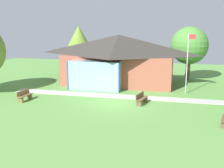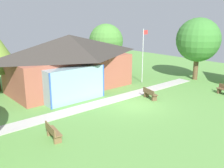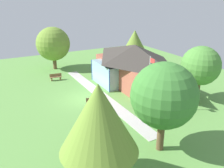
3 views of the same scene
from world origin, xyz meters
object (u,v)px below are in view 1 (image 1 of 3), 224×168
(flagpole, at_px, (188,60))
(bench_rear_near_path, at_px, (141,99))
(pavilion, at_px, (118,59))
(tree_behind_pavilion_right, at_px, (189,46))
(tree_behind_pavilion_left, at_px, (79,42))
(bench_mid_left, at_px, (25,96))

(flagpole, height_order, bench_rear_near_path, flagpole)
(pavilion, xyz_separation_m, tree_behind_pavilion_right, (6.92, 3.42, 1.11))
(bench_rear_near_path, relative_size, tree_behind_pavilion_left, 0.28)
(pavilion, relative_size, bench_rear_near_path, 7.40)
(tree_behind_pavilion_right, bearing_deg, bench_mid_left, -139.03)
(flagpole, height_order, tree_behind_pavilion_right, tree_behind_pavilion_right)
(tree_behind_pavilion_right, xyz_separation_m, tree_behind_pavilion_left, (-12.22, 0.25, 0.09))
(bench_rear_near_path, bearing_deg, pavilion, -138.88)
(pavilion, relative_size, bench_mid_left, 7.46)
(pavilion, distance_m, bench_mid_left, 9.99)
(tree_behind_pavilion_left, bearing_deg, bench_rear_near_path, -50.15)
(tree_behind_pavilion_right, height_order, tree_behind_pavilion_left, tree_behind_pavilion_left)
(tree_behind_pavilion_left, bearing_deg, flagpole, -27.67)
(flagpole, relative_size, tree_behind_pavilion_left, 0.93)
(bench_mid_left, relative_size, tree_behind_pavilion_left, 0.27)
(bench_rear_near_path, distance_m, tree_behind_pavilion_right, 11.13)
(bench_rear_near_path, bearing_deg, tree_behind_pavilion_left, -125.35)
(bench_mid_left, height_order, tree_behind_pavilion_left, tree_behind_pavilion_left)
(bench_mid_left, bearing_deg, tree_behind_pavilion_right, 139.62)
(bench_rear_near_path, bearing_deg, bench_mid_left, -67.92)
(flagpole, distance_m, tree_behind_pavilion_right, 6.06)
(bench_mid_left, distance_m, tree_behind_pavilion_right, 17.34)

